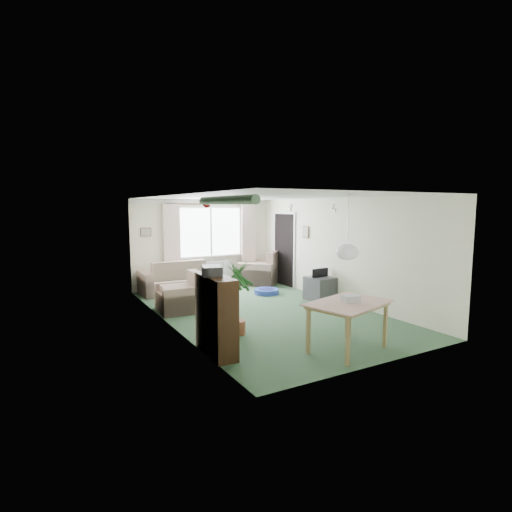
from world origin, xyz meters
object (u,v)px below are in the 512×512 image
armchair_left (180,291)px  sofa (175,276)px  dining_table (348,327)px  armchair_corner (259,267)px  tv_cube (320,289)px  bookshelf (216,315)px  houseplant (238,297)px  pet_bed (267,291)px  coffee_table (204,283)px

armchair_left → sofa: bearing=169.0°
dining_table → armchair_left: bearing=112.7°
sofa → armchair_corner: 2.49m
armchair_corner → sofa: bearing=-43.6°
tv_cube → sofa: bearing=133.4°
armchair_corner → bookshelf: size_ratio=0.88×
armchair_corner → houseplant: houseplant is taller
bookshelf → pet_bed: (2.79, 3.19, -0.53)m
houseplant → armchair_left: bearing=100.1°
coffee_table → houseplant: 3.97m
houseplant → dining_table: size_ratio=1.12×
armchair_corner → dining_table: (-1.50, -5.33, -0.10)m
sofa → bookshelf: (-0.82, -4.49, 0.16)m
bookshelf → houseplant: houseplant is taller
tv_cube → pet_bed: (-0.75, 1.20, -0.21)m
sofa → houseplant: houseplant is taller
armchair_left → pet_bed: bearing=105.6°
armchair_corner → coffee_table: (-1.69, 0.02, -0.29)m
houseplant → coffee_table: bearing=76.5°
armchair_left → bookshelf: 2.70m
dining_table → tv_cube: bearing=58.8°
sofa → armchair_corner: (2.49, -0.02, 0.04)m
armchair_left → pet_bed: armchair_left is taller
sofa → coffee_table: bearing=179.4°
bookshelf → dining_table: size_ratio=1.01×
pet_bed → armchair_left: bearing=-168.2°
sofa → tv_cube: bearing=136.7°
sofa → houseplant: (-0.12, -3.83, 0.23)m
bookshelf → houseplant: bearing=46.0°
houseplant → bookshelf: bearing=-136.5°
armchair_left → bookshelf: (-0.34, -2.67, 0.18)m
houseplant → dining_table: 1.91m
sofa → coffee_table: 0.84m
armchair_left → coffee_table: bearing=148.7°
coffee_table → tv_cube: size_ratio=1.31×
sofa → tv_cube: size_ratio=2.82×
coffee_table → bookshelf: size_ratio=0.67×
dining_table → pet_bed: 4.17m
armchair_corner → pet_bed: size_ratio=1.68×
houseplant → sofa: bearing=88.1°
sofa → dining_table: sofa is taller
armchair_corner → bookshelf: bookshelf is taller
coffee_table → pet_bed: bearing=-48.2°
dining_table → tv_cube: dining_table is taller
armchair_corner → armchair_left: size_ratio=1.12×
houseplant → dining_table: bearing=-53.6°
armchair_corner → bookshelf: (-3.32, -4.47, 0.13)m
houseplant → pet_bed: size_ratio=2.11×
armchair_left → dining_table: (1.48, -3.53, -0.05)m
coffee_table → tv_cube: 3.16m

